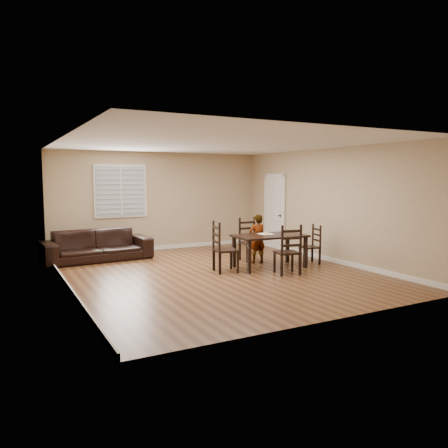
{
  "coord_description": "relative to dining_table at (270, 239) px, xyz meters",
  "views": [
    {
      "loc": [
        -4.11,
        -8.05,
        1.99
      ],
      "look_at": [
        0.31,
        0.26,
        1.0
      ],
      "focal_mm": 35.0,
      "sensor_mm": 36.0,
      "label": 1
    }
  ],
  "objects": [
    {
      "name": "ground",
      "position": [
        -1.3,
        0.04,
        -0.65
      ],
      "size": [
        7.0,
        7.0,
        0.0
      ],
      "primitive_type": "plane",
      "color": "brown",
      "rests_on": "ground"
    },
    {
      "name": "room",
      "position": [
        -1.26,
        0.22,
        1.16
      ],
      "size": [
        6.04,
        7.04,
        2.72
      ],
      "color": "tan",
      "rests_on": "ground"
    },
    {
      "name": "dining_table",
      "position": [
        0.0,
        0.0,
        0.0
      ],
      "size": [
        1.62,
        0.98,
        0.74
      ],
      "rotation": [
        0.0,
        0.0,
        -0.06
      ],
      "color": "black",
      "rests_on": "ground"
    },
    {
      "name": "chair_near",
      "position": [
        0.06,
        1.01,
        -0.18
      ],
      "size": [
        0.49,
        0.46,
        1.04
      ],
      "rotation": [
        0.0,
        0.0,
        -0.04
      ],
      "color": "black",
      "rests_on": "ground"
    },
    {
      "name": "chair_far",
      "position": [
        -0.07,
        -0.84,
        -0.17
      ],
      "size": [
        0.55,
        0.53,
        1.05
      ],
      "rotation": [
        0.0,
        0.0,
        2.93
      ],
      "color": "black",
      "rests_on": "ground"
    },
    {
      "name": "chair_left",
      "position": [
        -1.21,
        0.08,
        -0.16
      ],
      "size": [
        0.53,
        0.56,
        1.09
      ],
      "rotation": [
        0.0,
        0.0,
        1.41
      ],
      "color": "black",
      "rests_on": "ground"
    },
    {
      "name": "chair_right",
      "position": [
        1.19,
        -0.08,
        -0.23
      ],
      "size": [
        0.45,
        0.48,
        0.91
      ],
      "rotation": [
        0.0,
        0.0,
        -1.76
      ],
      "color": "black",
      "rests_on": "ground"
    },
    {
      "name": "child",
      "position": [
        0.03,
        0.57,
        -0.08
      ],
      "size": [
        0.44,
        0.3,
        1.15
      ],
      "primitive_type": "imported",
      "rotation": [
        0.0,
        0.0,
        3.07
      ],
      "color": "gray",
      "rests_on": "ground"
    },
    {
      "name": "napkin",
      "position": [
        0.01,
        0.18,
        0.09
      ],
      "size": [
        0.32,
        0.32,
        0.0
      ],
      "primitive_type": "cube",
      "rotation": [
        0.0,
        0.0,
        0.06
      ],
      "color": "white",
      "rests_on": "dining_table"
    },
    {
      "name": "donut",
      "position": [
        0.03,
        0.18,
        0.11
      ],
      "size": [
        0.11,
        0.11,
        0.04
      ],
      "color": "#C67C47",
      "rests_on": "napkin"
    },
    {
      "name": "sofa",
      "position": [
        -3.22,
        2.66,
        -0.28
      ],
      "size": [
        2.61,
        1.17,
        0.74
      ],
      "primitive_type": "imported",
      "rotation": [
        0.0,
        0.0,
        0.07
      ],
      "color": "black",
      "rests_on": "ground"
    }
  ]
}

